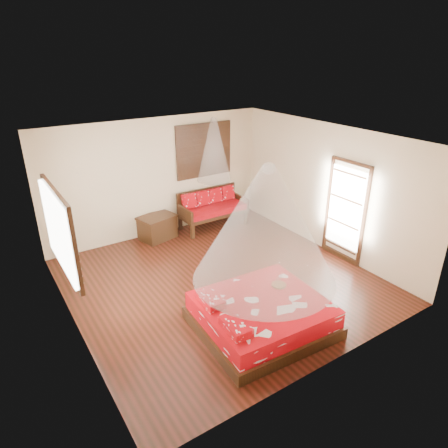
# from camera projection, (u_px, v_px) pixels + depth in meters

# --- Properties ---
(room) EXTENTS (5.54, 5.54, 2.84)m
(room) POSITION_uv_depth(u_px,v_px,m) (221.00, 215.00, 7.31)
(room) COLOR black
(room) RESTS_ON ground
(bed) EXTENTS (2.11, 1.93, 0.63)m
(bed) POSITION_uv_depth(u_px,v_px,m) (261.00, 315.00, 6.46)
(bed) COLOR black
(bed) RESTS_ON floor
(daybed) EXTENTS (1.70, 0.76, 0.94)m
(daybed) POSITION_uv_depth(u_px,v_px,m) (212.00, 207.00, 10.12)
(daybed) COLOR black
(daybed) RESTS_ON floor
(storage_chest) EXTENTS (0.96, 0.79, 0.57)m
(storage_chest) POSITION_uv_depth(u_px,v_px,m) (158.00, 227.00, 9.53)
(storage_chest) COLOR black
(storage_chest) RESTS_ON floor
(shutter_panel) EXTENTS (1.52, 0.06, 1.32)m
(shutter_panel) POSITION_uv_depth(u_px,v_px,m) (204.00, 150.00, 9.82)
(shutter_panel) COLOR black
(shutter_panel) RESTS_ON wall_back
(window_left) EXTENTS (0.10, 1.74, 1.34)m
(window_left) POSITION_uv_depth(u_px,v_px,m) (62.00, 231.00, 5.99)
(window_left) COLOR black
(window_left) RESTS_ON wall_left
(glazed_door) EXTENTS (0.08, 1.02, 2.16)m
(glazed_door) POSITION_uv_depth(u_px,v_px,m) (345.00, 212.00, 8.34)
(glazed_door) COLOR black
(glazed_door) RESTS_ON floor
(wine_tray) EXTENTS (0.25, 0.25, 0.20)m
(wine_tray) POSITION_uv_depth(u_px,v_px,m) (279.00, 283.00, 6.78)
(wine_tray) COLOR brown
(wine_tray) RESTS_ON bed
(mosquito_net_main) EXTENTS (2.19, 2.19, 1.80)m
(mosquito_net_main) POSITION_uv_depth(u_px,v_px,m) (266.00, 225.00, 5.82)
(mosquito_net_main) COLOR white
(mosquito_net_main) RESTS_ON ceiling
(mosquito_net_daybed) EXTENTS (0.83, 0.83, 1.50)m
(mosquito_net_daybed) POSITION_uv_depth(u_px,v_px,m) (214.00, 150.00, 9.42)
(mosquito_net_daybed) COLOR white
(mosquito_net_daybed) RESTS_ON ceiling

